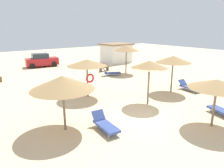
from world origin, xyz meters
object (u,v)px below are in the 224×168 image
at_px(beach_cabana, 116,53).
at_px(parasol_6, 149,65).
at_px(bench_0, 104,68).
at_px(lounger_3, 189,87).
at_px(parasol_3, 173,59).
at_px(parasol_1, 62,83).
at_px(lounger_0, 111,73).
at_px(parasol_0, 126,48).
at_px(lounger_1, 105,124).
at_px(parasol_2, 217,84).
at_px(lounger_2, 224,111).
at_px(parked_car, 42,60).
at_px(parasol_5, 87,63).

bearing_deg(beach_cabana, parasol_6, -120.87).
relative_size(bench_0, beach_cabana, 0.38).
relative_size(parasol_6, lounger_3, 1.50).
bearing_deg(parasol_3, parasol_6, -167.86).
bearing_deg(parasol_1, lounger_0, 42.35).
xyz_separation_m(parasol_0, lounger_3, (-0.15, -7.99, -2.50)).
bearing_deg(parasol_1, parasol_3, 4.85).
distance_m(parasol_0, lounger_1, 13.61).
bearing_deg(parasol_0, parasol_2, -111.10).
distance_m(parasol_0, lounger_2, 12.79).
height_order(lounger_0, lounger_3, lounger_0).
distance_m(parasol_1, lounger_3, 11.10).
bearing_deg(parked_car, lounger_2, -81.98).
bearing_deg(lounger_2, parasol_1, 153.57).
bearing_deg(parasol_0, lounger_0, 178.85).
xyz_separation_m(parasol_2, bench_0, (3.49, 14.81, -1.92)).
xyz_separation_m(parasol_3, lounger_1, (-7.85, -2.04, -2.28)).
relative_size(lounger_1, beach_cabana, 0.47).
xyz_separation_m(lounger_2, parked_car, (-3.08, 21.88, 0.50)).
distance_m(lounger_1, lounger_3, 9.45).
height_order(lounger_1, beach_cabana, beach_cabana).
bearing_deg(parasol_2, lounger_1, 147.60).
distance_m(parasol_0, parasol_2, 13.32).
height_order(parasol_1, parasol_3, parasol_3).
xyz_separation_m(lounger_3, parked_car, (-5.96, 17.69, 0.50)).
distance_m(parasol_0, lounger_0, 3.21).
distance_m(parasol_6, lounger_2, 5.10).
height_order(parasol_0, parasol_3, parasol_0).
bearing_deg(lounger_3, parasol_3, 158.25).
height_order(parasol_1, beach_cabana, parasol_1).
distance_m(parasol_1, parasol_5, 5.18).
relative_size(parasol_6, bench_0, 1.89).
relative_size(lounger_0, beach_cabana, 0.48).
bearing_deg(parasol_0, parasol_5, -149.55).
bearing_deg(lounger_3, parked_car, 108.62).
height_order(lounger_0, lounger_2, lounger_2).
distance_m(lounger_2, beach_cabana, 19.84).
distance_m(parasol_3, lounger_2, 5.48).
xyz_separation_m(parasol_5, lounger_0, (5.48, 4.45, -2.19)).
height_order(parasol_2, beach_cabana, beach_cabana).
xyz_separation_m(parasol_2, beach_cabana, (8.45, 18.88, -0.87)).
bearing_deg(bench_0, lounger_0, -107.04).
bearing_deg(parasol_6, bench_0, 70.30).
relative_size(parasol_6, beach_cabana, 0.72).
height_order(parasol_3, lounger_2, parasol_3).
bearing_deg(parasol_5, parasol_3, -26.96).
height_order(lounger_1, lounger_2, lounger_2).
xyz_separation_m(parasol_2, parked_car, (-1.32, 22.12, -1.45)).
height_order(parasol_5, beach_cabana, parasol_5).
height_order(parasol_0, lounger_0, parasol_0).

